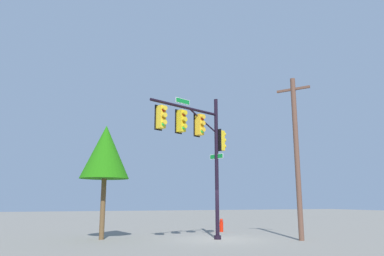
% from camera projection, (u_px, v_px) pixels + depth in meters
% --- Properties ---
extents(ground_plane, '(120.00, 120.00, 0.00)m').
position_uv_depth(ground_plane, '(218.00, 239.00, 18.73)').
color(ground_plane, gray).
extents(signal_pole_assembly, '(4.86, 2.28, 7.48)m').
position_uv_depth(signal_pole_assembly, '(199.00, 137.00, 18.82)').
color(signal_pole_assembly, black).
rests_on(signal_pole_assembly, ground_plane).
extents(utility_pole, '(1.16, 1.52, 8.48)m').
position_uv_depth(utility_pole, '(297.00, 153.00, 19.01)').
color(utility_pole, brown).
rests_on(utility_pole, ground_plane).
extents(fire_hydrant, '(0.33, 0.24, 0.83)m').
position_uv_depth(fire_hydrant, '(221.00, 225.00, 23.44)').
color(fire_hydrant, red).
rests_on(fire_hydrant, ground_plane).
extents(tree_near, '(2.58, 2.58, 5.97)m').
position_uv_depth(tree_near, '(105.00, 152.00, 19.52)').
color(tree_near, brown).
rests_on(tree_near, ground_plane).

